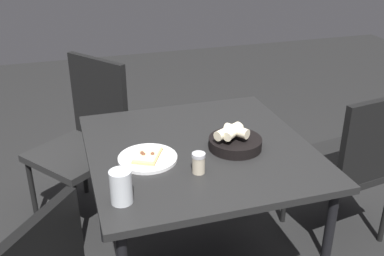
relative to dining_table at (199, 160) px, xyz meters
The scene contains 7 objects.
dining_table is the anchor object (origin of this frame).
pizza_plate 0.25m from the dining_table, 78.64° to the right, with size 0.24×0.24×0.04m.
bread_basket 0.18m from the dining_table, 67.19° to the left, with size 0.23×0.23×0.11m.
beer_glass 0.51m from the dining_table, 50.80° to the right, with size 0.08×0.08×0.12m.
pepper_shaker 0.24m from the dining_table, 18.61° to the right, with size 0.05×0.05×0.08m.
chair_near 0.86m from the dining_table, 93.32° to the left, with size 0.50×0.50×0.88m.
chair_far 0.86m from the dining_table, 149.39° to the right, with size 0.62×0.62×0.93m.
Camera 1 is at (1.64, -0.54, 1.64)m, focal length 42.47 mm.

